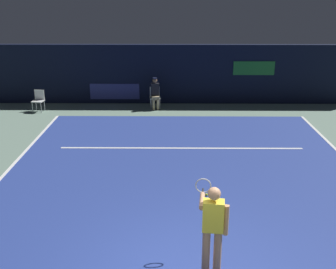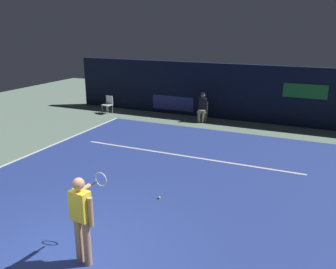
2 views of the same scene
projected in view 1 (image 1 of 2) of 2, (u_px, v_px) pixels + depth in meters
name	position (u px, v px, depth m)	size (l,w,h in m)	color
ground_plane	(183.00, 174.00, 11.16)	(31.55, 31.55, 0.00)	slate
court_surface	(183.00, 173.00, 11.15)	(9.96, 10.75, 0.01)	navy
line_sideline_right	(6.00, 172.00, 11.19)	(0.10, 10.75, 0.01)	white
line_service	(181.00, 148.00, 12.92)	(7.77, 0.10, 0.01)	white
back_wall	(179.00, 74.00, 17.80)	(16.34, 0.33, 2.60)	black
tennis_player	(213.00, 226.00, 6.89)	(0.53, 0.97, 1.73)	tan
line_judge_on_chair	(155.00, 93.00, 17.12)	(0.49, 0.56, 1.32)	white
courtside_chair_near	(39.00, 99.00, 16.82)	(0.49, 0.46, 0.88)	white
tennis_ball	(206.00, 195.00, 9.91)	(0.07, 0.07, 0.07)	#CCE033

